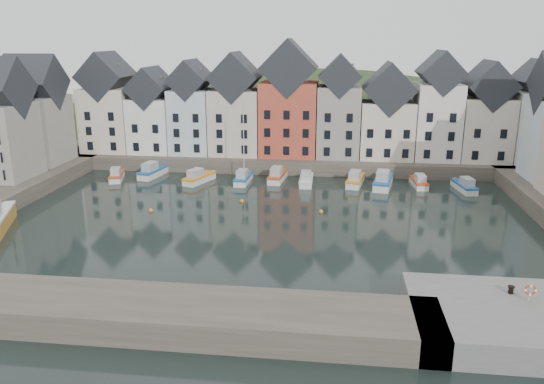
% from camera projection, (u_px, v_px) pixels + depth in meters
% --- Properties ---
extents(ground, '(260.00, 260.00, 0.00)m').
position_uv_depth(ground, '(265.00, 225.00, 58.21)').
color(ground, black).
rests_on(ground, ground).
extents(far_quay, '(90.00, 16.00, 2.00)m').
position_uv_depth(far_quay, '(289.00, 158.00, 86.52)').
color(far_quay, '#463D35').
rests_on(far_quay, ground).
extents(near_quay, '(18.00, 10.00, 2.00)m').
position_uv_depth(near_quay, '(544.00, 323.00, 36.33)').
color(near_quay, '#60605E').
rests_on(near_quay, ground).
extents(near_wall, '(50.00, 6.00, 2.00)m').
position_uv_depth(near_wall, '(87.00, 309.00, 38.12)').
color(near_wall, '#463D35').
rests_on(near_wall, ground).
extents(hillside, '(153.60, 70.40, 64.00)m').
position_uv_depth(hillside, '(299.00, 216.00, 116.60)').
color(hillside, '#1D3018').
rests_on(hillside, ground).
extents(far_terrace, '(72.37, 8.16, 17.78)m').
position_uv_depth(far_terrace, '(309.00, 111.00, 82.05)').
color(far_terrace, beige).
rests_on(far_terrace, far_quay).
extents(left_terrace, '(7.65, 17.00, 15.69)m').
position_uv_depth(left_terrace, '(18.00, 120.00, 72.75)').
color(left_terrace, gray).
rests_on(left_terrace, left_quay).
extents(mooring_buoys, '(20.50, 5.50, 0.50)m').
position_uv_depth(mooring_buoys, '(238.00, 208.00, 63.71)').
color(mooring_buoys, orange).
rests_on(mooring_buoys, ground).
extents(boat_a, '(3.11, 5.74, 2.11)m').
position_uv_depth(boat_a, '(117.00, 176.00, 76.66)').
color(boat_a, silver).
rests_on(boat_a, ground).
extents(boat_b, '(3.12, 6.75, 2.50)m').
position_uv_depth(boat_b, '(153.00, 171.00, 78.53)').
color(boat_b, silver).
rests_on(boat_b, ground).
extents(boat_c, '(3.85, 6.28, 2.30)m').
position_uv_depth(boat_c, '(199.00, 178.00, 75.18)').
color(boat_c, silver).
rests_on(boat_c, ground).
extents(boat_d, '(1.98, 5.82, 11.02)m').
position_uv_depth(boat_d, '(243.00, 178.00, 75.04)').
color(boat_d, silver).
rests_on(boat_d, ground).
extents(boat_e, '(2.47, 6.32, 2.37)m').
position_uv_depth(boat_e, '(277.00, 176.00, 76.10)').
color(boat_e, silver).
rests_on(boat_e, ground).
extents(boat_f, '(1.86, 5.80, 2.22)m').
position_uv_depth(boat_f, '(306.00, 180.00, 74.26)').
color(boat_f, silver).
rests_on(boat_f, ground).
extents(boat_g, '(2.98, 6.39, 2.36)m').
position_uv_depth(boat_g, '(355.00, 180.00, 73.99)').
color(boat_g, silver).
rests_on(boat_g, ground).
extents(boat_h, '(3.38, 7.31, 2.70)m').
position_uv_depth(boat_h, '(383.00, 181.00, 72.90)').
color(boat_h, silver).
rests_on(boat_h, ground).
extents(boat_i, '(2.10, 5.49, 2.06)m').
position_uv_depth(boat_i, '(419.00, 182.00, 73.19)').
color(boat_i, silver).
rests_on(boat_i, ground).
extents(boat_j, '(2.66, 5.86, 2.17)m').
position_uv_depth(boat_j, '(465.00, 186.00, 71.08)').
color(boat_j, silver).
rests_on(boat_j, ground).
extents(mooring_bollard, '(0.48, 0.48, 0.56)m').
position_uv_depth(mooring_bollard, '(511.00, 289.00, 38.26)').
color(mooring_bollard, black).
rests_on(mooring_bollard, near_quay).
extents(life_ring_post, '(0.80, 0.17, 1.30)m').
position_uv_depth(life_ring_post, '(530.00, 290.00, 36.91)').
color(life_ring_post, gray).
rests_on(life_ring_post, near_quay).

